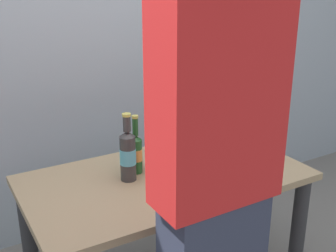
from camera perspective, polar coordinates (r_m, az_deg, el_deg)
desk at (r=2.15m, az=-0.29°, el=-9.50°), size 1.36×0.74×0.70m
laptop at (r=2.25m, az=6.08°, el=-3.18°), size 0.34×0.35×0.23m
beer_bottle_brown at (r=2.11m, az=-2.16°, el=-2.48°), size 0.06×0.06×0.33m
beer_bottle_green at (r=2.00m, az=-5.39°, el=-3.74°), size 0.08×0.08×0.33m
beer_bottle_amber at (r=2.08m, az=-4.31°, el=-3.49°), size 0.06×0.06×0.29m
person_figure at (r=1.44m, az=6.29°, el=-8.75°), size 0.42×0.26×1.84m
back_wall at (r=2.71m, az=-9.93°, el=12.49°), size 6.00×0.10×2.60m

